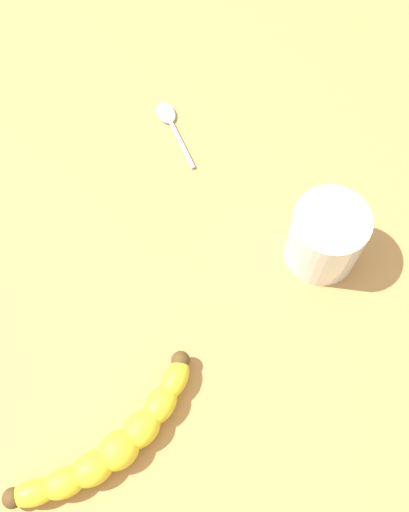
# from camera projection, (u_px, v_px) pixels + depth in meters

# --- Properties ---
(wooden_tabletop) EXTENTS (1.20, 1.20, 0.03)m
(wooden_tabletop) POSITION_uv_depth(u_px,v_px,m) (204.00, 335.00, 0.74)
(wooden_tabletop) COLOR #B48147
(wooden_tabletop) RESTS_ON ground
(banana) EXTENTS (0.10, 0.23, 0.04)m
(banana) POSITION_uv_depth(u_px,v_px,m) (114.00, 444.00, 0.65)
(banana) COLOR yellow
(banana) RESTS_ON wooden_tabletop
(smoothie_glass) EXTENTS (0.09, 0.09, 0.09)m
(smoothie_glass) POSITION_uv_depth(u_px,v_px,m) (326.00, 238.00, 0.72)
(smoothie_glass) COLOR silver
(smoothie_glass) RESTS_ON wooden_tabletop
(teaspoon) EXTENTS (0.10, 0.07, 0.01)m
(teaspoon) POSITION_uv_depth(u_px,v_px,m) (168.00, 117.00, 0.84)
(teaspoon) COLOR silver
(teaspoon) RESTS_ON wooden_tabletop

